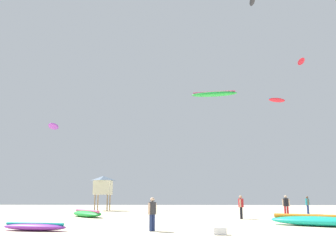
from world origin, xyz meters
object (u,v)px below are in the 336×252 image
at_px(person_foreground, 152,211).
at_px(kite_aloft_4, 54,126).
at_px(person_right, 308,204).
at_px(kite_aloft_1, 214,94).
at_px(cooler_box, 220,231).
at_px(person_left, 241,205).
at_px(kite_aloft_3, 301,61).
at_px(kite_grounded_far, 87,214).
at_px(kite_grounded_mid, 35,227).
at_px(kite_aloft_2, 277,100).
at_px(lifeguard_tower, 103,185).
at_px(kite_grounded_near, 318,221).
at_px(kite_aloft_0, 252,1).
at_px(person_midground, 286,204).

distance_m(person_foreground, kite_aloft_4, 31.60).
height_order(person_right, kite_aloft_1, kite_aloft_1).
bearing_deg(cooler_box, kite_aloft_4, 123.68).
height_order(person_foreground, kite_aloft_1, kite_aloft_1).
height_order(person_left, kite_aloft_4, kite_aloft_4).
height_order(person_right, kite_aloft_3, kite_aloft_3).
height_order(person_foreground, kite_grounded_far, person_foreground).
xyz_separation_m(kite_grounded_mid, kite_aloft_3, (25.91, 34.93, 22.22)).
relative_size(person_foreground, kite_grounded_mid, 0.47).
relative_size(kite_aloft_1, kite_aloft_2, 1.44).
bearing_deg(person_right, kite_aloft_1, 29.13).
bearing_deg(lifeguard_tower, person_left, -47.66).
bearing_deg(kite_grounded_near, person_right, 73.04).
bearing_deg(person_left, kite_grounded_near, -42.52).
bearing_deg(cooler_box, kite_aloft_1, 85.05).
distance_m(person_left, person_right, 11.35).
relative_size(kite_grounded_far, kite_aloft_3, 1.55).
xyz_separation_m(person_foreground, kite_aloft_3, (20.12, 34.84, 21.47)).
relative_size(kite_grounded_far, kite_aloft_0, 1.90).
relative_size(person_left, kite_grounded_near, 0.32).
bearing_deg(person_foreground, kite_grounded_far, 159.43).
xyz_separation_m(kite_grounded_far, lifeguard_tower, (-1.81, 13.43, 2.77)).
bearing_deg(kite_grounded_far, lifeguard_tower, 97.68).
bearing_deg(kite_aloft_2, person_midground, -104.89).
distance_m(cooler_box, kite_aloft_1, 17.90).
xyz_separation_m(person_foreground, kite_grounded_far, (-6.49, 11.90, -0.66)).
distance_m(kite_aloft_2, kite_aloft_3, 8.21).
bearing_deg(kite_grounded_far, kite_aloft_2, 44.10).
xyz_separation_m(kite_aloft_2, kite_aloft_3, (4.56, 1.57, 6.64)).
xyz_separation_m(kite_grounded_mid, kite_aloft_1, (10.17, 12.97, 10.54)).
height_order(lifeguard_tower, kite_aloft_1, kite_aloft_1).
bearing_deg(kite_aloft_3, kite_aloft_2, -161.02).
distance_m(person_midground, kite_grounded_mid, 20.28).
bearing_deg(kite_aloft_2, kite_aloft_3, 18.98).
relative_size(cooler_box, kite_aloft_2, 0.19).
relative_size(kite_grounded_mid, kite_aloft_4, 0.92).
height_order(kite_grounded_far, cooler_box, kite_grounded_far).
bearing_deg(kite_aloft_3, kite_grounded_far, -139.23).
bearing_deg(kite_grounded_far, person_foreground, -61.40).
distance_m(person_foreground, kite_aloft_1, 16.75).
distance_m(person_foreground, kite_grounded_mid, 5.84).
distance_m(person_right, kite_aloft_3, 27.99).
bearing_deg(cooler_box, kite_aloft_0, 73.66).
bearing_deg(person_foreground, cooler_box, 14.92).
bearing_deg(cooler_box, kite_grounded_near, 38.75).
bearing_deg(kite_grounded_mid, kite_grounded_far, 93.32).
bearing_deg(cooler_box, kite_aloft_3, 64.95).
relative_size(person_midground, kite_grounded_near, 0.33).
bearing_deg(kite_aloft_3, lifeguard_tower, -161.50).
xyz_separation_m(kite_grounded_near, kite_grounded_mid, (-15.00, -3.46, -0.12)).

